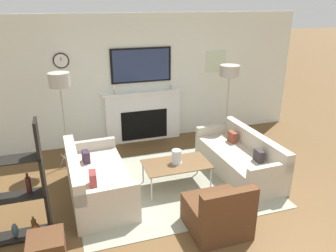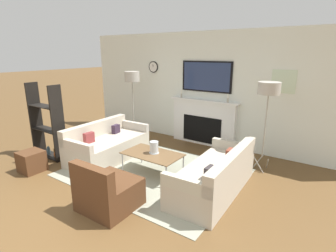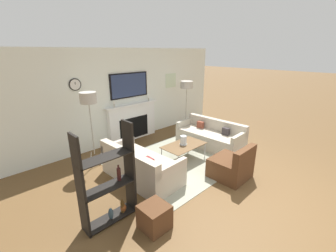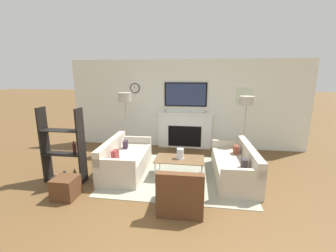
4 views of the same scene
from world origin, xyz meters
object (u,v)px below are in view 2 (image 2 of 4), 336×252
object	(u,v)px
couch_right	(215,176)
hurricane_candle	(154,148)
armchair	(108,192)
coffee_table	(152,155)
couch_left	(107,146)
ottoman	(32,161)
floor_lamp_left	(132,78)
shelf_unit	(47,126)
floor_lamp_right	(269,90)

from	to	relation	value
couch_right	hurricane_candle	world-z (taller)	couch_right
couch_right	armchair	world-z (taller)	armchair
coffee_table	couch_left	bearing A→B (deg)	176.67
armchair	hurricane_candle	distance (m)	1.32
coffee_table	ottoman	distance (m)	2.35
coffee_table	armchair	bearing A→B (deg)	-83.32
floor_lamp_left	shelf_unit	distance (m)	2.26
couch_left	armchair	xyz separation A→B (m)	(1.44, -1.32, -0.02)
floor_lamp_right	shelf_unit	world-z (taller)	floor_lamp_right
couch_left	floor_lamp_left	size ratio (longest dim) A/B	1.02
couch_right	floor_lamp_left	bearing A→B (deg)	156.06
armchair	shelf_unit	bearing A→B (deg)	165.03
couch_right	coffee_table	bearing A→B (deg)	-176.33
couch_right	coffee_table	world-z (taller)	couch_right
floor_lamp_right	shelf_unit	size ratio (longest dim) A/B	1.07
couch_right	shelf_unit	xyz separation A→B (m)	(-3.62, -0.65, 0.42)
shelf_unit	couch_right	bearing A→B (deg)	10.16
floor_lamp_left	hurricane_candle	bearing A→B (deg)	-38.26
couch_left	couch_right	xyz separation A→B (m)	(2.52, 0.00, -0.01)
armchair	floor_lamp_left	size ratio (longest dim) A/B	0.43
floor_lamp_right	armchair	bearing A→B (deg)	-119.28
couch_right	shelf_unit	distance (m)	3.70
ottoman	couch_left	bearing A→B (deg)	60.77
couch_right	coffee_table	size ratio (longest dim) A/B	1.78
floor_lamp_right	couch_left	bearing A→B (deg)	-156.00
couch_left	shelf_unit	bearing A→B (deg)	-149.53
hurricane_candle	ottoman	size ratio (longest dim) A/B	0.54
hurricane_candle	shelf_unit	distance (m)	2.49
couch_right	hurricane_candle	distance (m)	1.24
couch_left	hurricane_candle	bearing A→B (deg)	-1.79
couch_left	floor_lamp_right	bearing A→B (deg)	24.00
floor_lamp_left	ottoman	world-z (taller)	floor_lamp_left
coffee_table	shelf_unit	bearing A→B (deg)	-166.59
couch_right	floor_lamp_right	size ratio (longest dim) A/B	1.13
couch_right	floor_lamp_left	size ratio (longest dim) A/B	1.09
armchair	coffee_table	distance (m)	1.26
couch_right	floor_lamp_right	xyz separation A→B (m)	(0.39, 1.29, 1.29)
hurricane_candle	coffee_table	bearing A→B (deg)	-110.54
shelf_unit	armchair	bearing A→B (deg)	-14.97
couch_left	floor_lamp_left	xyz separation A→B (m)	(-0.39, 1.30, 1.32)
couch_left	floor_lamp_left	distance (m)	1.89
armchair	floor_lamp_left	distance (m)	3.46
coffee_table	shelf_unit	distance (m)	2.48
hurricane_candle	shelf_unit	bearing A→B (deg)	-165.89
coffee_table	floor_lamp_left	size ratio (longest dim) A/B	0.61
couch_left	hurricane_candle	xyz separation A→B (m)	(1.31, -0.04, 0.24)
hurricane_candle	couch_left	bearing A→B (deg)	178.21
armchair	floor_lamp_left	bearing A→B (deg)	124.91
hurricane_candle	shelf_unit	size ratio (longest dim) A/B	0.14
armchair	hurricane_candle	size ratio (longest dim) A/B	3.42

